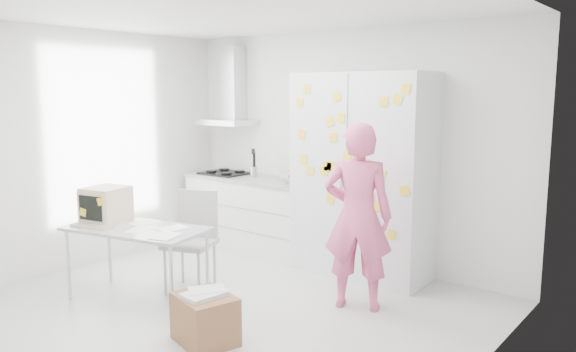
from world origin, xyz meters
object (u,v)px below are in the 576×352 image
Objects in this scene: person at (358,216)px; cardboard_box at (205,318)px; desk at (116,215)px; chair at (193,234)px.

person is 2.99× the size of cardboard_box.
cardboard_box is (1.46, -0.22, -0.61)m from desk.
cardboard_box is (-0.56, -1.39, -0.66)m from person.
person is at bearing -0.96° from chair.
cardboard_box is at bearing -21.13° from desk.
person is 1.74× the size of chair.
chair is (0.44, 0.59, -0.24)m from desk.
person is at bearing 17.59° from desk.
cardboard_box is at bearing 44.10° from person.
chair is at bearing -3.58° from person.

